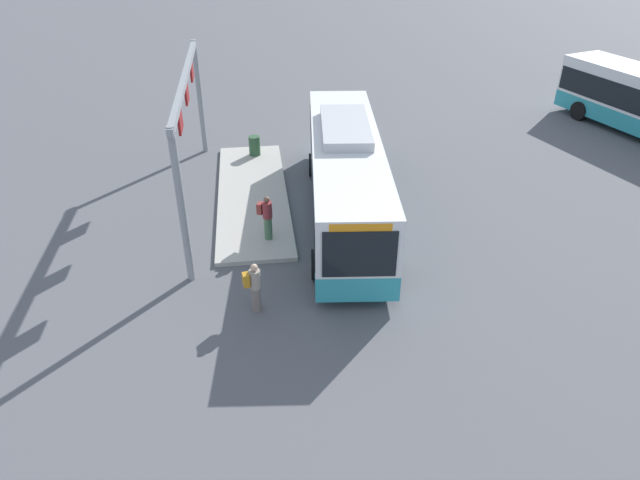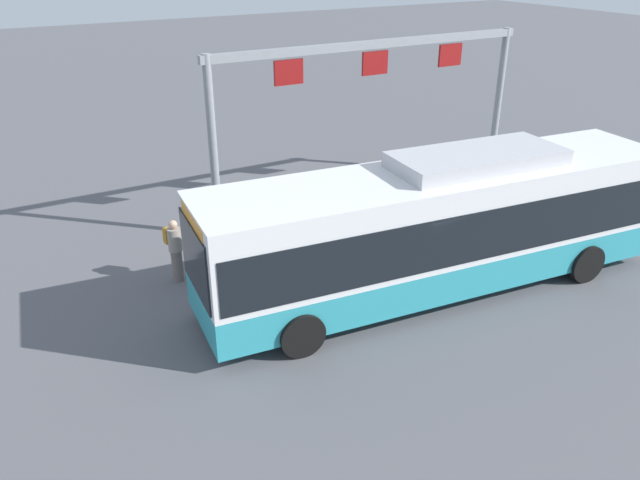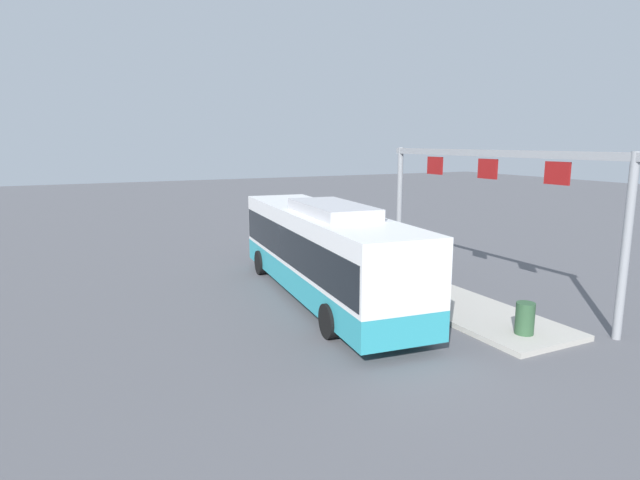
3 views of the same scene
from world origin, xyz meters
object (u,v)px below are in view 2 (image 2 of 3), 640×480
Objects in this scene: bus_main at (440,222)px; person_waiting_near at (320,219)px; person_boarding at (175,248)px; trash_bin at (516,183)px.

bus_main is 3.51m from person_waiting_near.
person_boarding is 1.00× the size of person_waiting_near.
person_boarding reaches higher than trash_bin.
person_boarding is at bearing -72.23° from person_waiting_near.
person_waiting_near reaches higher than trash_bin.
trash_bin is at bearing -145.71° from bus_main.
trash_bin is (-7.60, -0.23, -0.44)m from person_waiting_near.
person_boarding is 3.91m from person_waiting_near.
trash_bin is at bearing 117.68° from person_waiting_near.
person_boarding is at bearing -1.63° from trash_bin.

